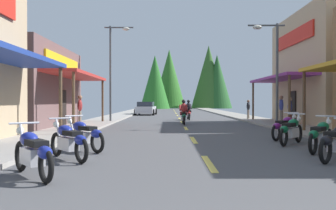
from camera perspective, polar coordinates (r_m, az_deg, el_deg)
ground at (r=32.04m, az=1.54°, el=-2.13°), size 9.02×90.77×0.10m
sidewalk_left at (r=32.37m, az=-8.63°, el=-1.91°), size 2.42×90.77×0.12m
sidewalk_right at (r=32.71m, az=11.61°, el=-1.89°), size 2.42×90.77×0.12m
centerline_dashes at (r=35.63m, az=1.37°, el=-1.77°), size 0.16×66.67×0.01m
storefront_left_far at (r=23.35m, az=-23.18°, el=2.53°), size 8.21×9.13×4.54m
streetlamp_left at (r=26.52m, az=-8.19°, el=6.60°), size 1.98×0.30×6.61m
streetlamp_right at (r=21.35m, az=15.04°, el=6.59°), size 1.98×0.30×5.64m
motorcycle_parked_right_1 at (r=10.27m, az=23.83°, el=-4.93°), size 1.58×1.59×1.04m
motorcycle_parked_right_2 at (r=11.83m, az=21.68°, el=-4.19°), size 1.39×1.76×1.04m
motorcycle_parked_right_3 at (r=13.55m, az=17.75°, el=-3.58°), size 1.35×1.78×1.04m
motorcycle_parked_right_4 at (r=15.12m, az=16.91°, el=-3.15°), size 1.52×1.65×1.04m
motorcycle_parked_left_0 at (r=7.82m, az=-19.74°, el=-6.63°), size 1.37×1.77×1.04m
motorcycle_parked_left_1 at (r=9.84m, az=-14.80°, el=-5.13°), size 1.40×1.74×1.04m
motorcycle_parked_left_2 at (r=11.49m, az=-12.69°, el=-4.31°), size 1.56×1.61×1.04m
rider_cruising_lead at (r=23.82m, az=2.16°, el=-1.37°), size 0.60×2.14×1.57m
rider_cruising_trailing at (r=29.71m, az=2.89°, el=-0.98°), size 0.60×2.14×1.57m
pedestrian_by_shop at (r=22.96m, az=17.57°, el=-0.64°), size 0.40×0.51×1.70m
pedestrian_browsing at (r=29.94m, az=11.73°, el=-0.51°), size 0.39×0.52×1.57m
pedestrian_waiting at (r=24.10m, az=16.38°, el=-0.42°), size 0.27×0.57×1.80m
pedestrian_strolling at (r=21.81m, az=-13.20°, el=-0.52°), size 0.28×0.57×1.80m
parked_car_curbside at (r=40.53m, az=-3.50°, el=-0.52°), size 2.26×4.40×1.40m
treeline_backdrop at (r=79.07m, az=3.00°, el=3.88°), size 18.57×14.16×12.93m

